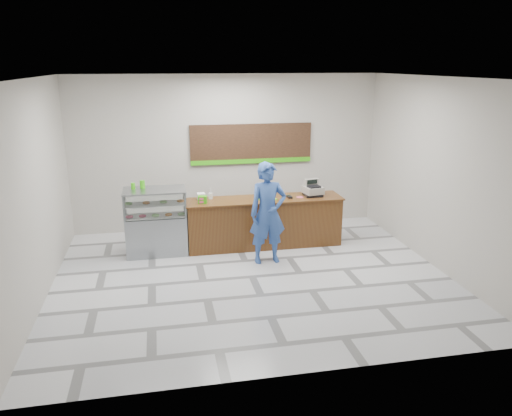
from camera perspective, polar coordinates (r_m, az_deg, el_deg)
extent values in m
plane|color=silver|center=(9.12, -0.43, -7.86)|extent=(7.00, 7.00, 0.00)
plane|color=#B9B3AA|center=(11.46, -3.28, 6.31)|extent=(7.00, 0.00, 7.00)
plane|color=silver|center=(8.33, -0.48, 14.69)|extent=(7.00, 7.00, 0.00)
cube|color=brown|center=(10.47, 0.93, -1.70)|extent=(3.20, 0.70, 1.00)
cube|color=brown|center=(10.32, 0.94, 1.02)|extent=(3.26, 0.76, 0.03)
cube|color=gray|center=(10.28, -11.27, -2.94)|extent=(1.20, 0.70, 0.80)
cube|color=white|center=(10.09, -11.48, 0.55)|extent=(1.20, 0.70, 0.50)
cube|color=gray|center=(10.02, -11.56, 2.01)|extent=(1.22, 0.72, 0.03)
cube|color=silver|center=(10.16, -11.40, -0.70)|extent=(1.14, 0.64, 0.02)
cube|color=silver|center=(10.09, -11.48, 0.60)|extent=(1.14, 0.64, 0.02)
torus|color=#D34D6C|center=(10.07, -14.25, -0.83)|extent=(0.15, 0.15, 0.05)
torus|color=#D34D6C|center=(10.06, -12.83, -0.76)|extent=(0.15, 0.15, 0.05)
torus|color=#8ECF72|center=(10.05, -11.41, -0.68)|extent=(0.15, 0.15, 0.05)
torus|color=#B76827|center=(10.05, -9.99, -0.60)|extent=(0.15, 0.15, 0.05)
torus|color=#8ECF72|center=(10.06, -8.57, -0.52)|extent=(0.15, 0.15, 0.05)
torus|color=#8ECF72|center=(10.15, -14.31, 0.71)|extent=(0.15, 0.15, 0.05)
torus|color=#B76827|center=(10.13, -12.43, 0.81)|extent=(0.15, 0.15, 0.05)
torus|color=#8ECF72|center=(10.13, -10.55, 0.91)|extent=(0.15, 0.15, 0.05)
torus|color=#B76827|center=(10.14, -8.67, 1.02)|extent=(0.15, 0.15, 0.05)
cube|color=black|center=(11.47, -0.53, 7.36)|extent=(2.80, 0.05, 0.90)
cube|color=#39BC0F|center=(11.51, -0.50, 5.38)|extent=(2.80, 0.02, 0.10)
cube|color=black|center=(10.58, 6.50, 1.54)|extent=(0.36, 0.36, 0.05)
cube|color=gray|center=(10.55, 6.51, 2.06)|extent=(0.42, 0.44, 0.14)
cube|color=black|center=(10.47, 6.65, 2.45)|extent=(0.28, 0.22, 0.04)
cube|color=gray|center=(10.62, 6.36, 2.96)|extent=(0.32, 0.15, 0.14)
cube|color=black|center=(10.57, 6.45, 3.00)|extent=(0.23, 0.06, 0.09)
cube|color=black|center=(10.37, 3.85, 1.27)|extent=(0.10, 0.17, 0.04)
cube|color=#6CD621|center=(10.22, 1.33, 1.00)|extent=(0.39, 0.34, 0.02)
cube|color=white|center=(10.22, 1.43, 1.06)|extent=(0.28, 0.24, 0.00)
cube|color=white|center=(10.27, -6.30, 1.33)|extent=(0.16, 0.16, 0.13)
cylinder|color=silver|center=(10.30, -5.21, 1.38)|extent=(0.08, 0.08, 0.13)
cube|color=#39BC0F|center=(9.99, -6.12, 0.96)|extent=(0.19, 0.15, 0.15)
cylinder|color=#D34D6C|center=(10.44, 5.04, 1.24)|extent=(0.15, 0.15, 0.00)
cylinder|color=#39BC0F|center=(10.12, -13.87, 2.45)|extent=(0.08, 0.08, 0.12)
cylinder|color=#39BC0F|center=(10.17, -12.85, 2.66)|extent=(0.10, 0.10, 0.15)
imported|color=#2F53A0|center=(9.48, 1.37, -0.60)|extent=(0.74, 0.51, 1.96)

